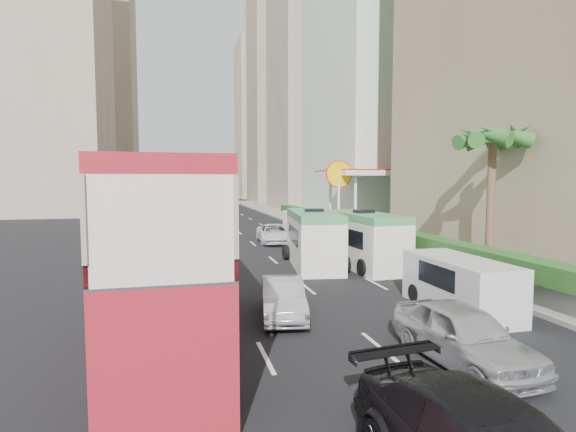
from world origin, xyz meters
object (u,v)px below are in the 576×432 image
object	(u,v)px
double_decker_bus	(169,253)
car_silver_lane_b	(462,364)
minibus_near	(313,239)
shell_station	(364,202)
minibus_far	(363,240)
panel_van_far	(311,227)
panel_van_near	(459,285)
car_silver_lane_a	(283,317)
van_asset	(274,243)
palm_tree	(491,208)

from	to	relation	value
double_decker_bus	car_silver_lane_b	size ratio (longest dim) A/B	2.47
minibus_near	shell_station	xyz separation A→B (m)	(8.64, 13.20, 1.28)
minibus_far	panel_van_far	bearing A→B (deg)	86.00
panel_van_near	panel_van_far	size ratio (longest dim) A/B	0.85
car_silver_lane_a	shell_station	xyz separation A→B (m)	(12.35, 21.69, 2.75)
car_silver_lane_a	van_asset	bearing A→B (deg)	88.15
van_asset	palm_tree	size ratio (longest dim) A/B	0.77
car_silver_lane_b	minibus_near	size ratio (longest dim) A/B	0.67
shell_station	minibus_near	bearing A→B (deg)	-123.20
minibus_far	palm_tree	size ratio (longest dim) A/B	1.02
minibus_near	double_decker_bus	bearing A→B (deg)	-118.76
shell_station	car_silver_lane_a	bearing A→B (deg)	-119.66
car_silver_lane_a	panel_van_far	world-z (taller)	panel_van_far
car_silver_lane_b	panel_van_far	distance (m)	23.27
palm_tree	double_decker_bus	bearing A→B (deg)	-163.84
shell_station	palm_tree	bearing A→B (deg)	-96.60
shell_station	minibus_far	bearing A→B (deg)	-113.49
minibus_near	minibus_far	distance (m)	2.67
minibus_near	panel_van_far	bearing A→B (deg)	82.02
panel_van_far	panel_van_near	bearing A→B (deg)	-102.37
panel_van_near	shell_station	size ratio (longest dim) A/B	0.59
double_decker_bus	minibus_near	distance (m)	12.30
palm_tree	panel_van_far	bearing A→B (deg)	103.29
double_decker_bus	shell_station	bearing A→B (deg)	55.18
van_asset	car_silver_lane_b	bearing A→B (deg)	-86.05
minibus_far	panel_van_far	size ratio (longest dim) A/B	1.18
van_asset	minibus_far	xyz separation A→B (m)	(2.67, -10.19, 1.44)
double_decker_bus	minibus_near	world-z (taller)	double_decker_bus
double_decker_bus	car_silver_lane_b	xyz separation A→B (m)	(7.12, -3.60, -2.53)
minibus_near	minibus_far	world-z (taller)	minibus_near
minibus_near	palm_tree	xyz separation A→B (m)	(6.44, -5.80, 1.91)
shell_station	double_decker_bus	bearing A→B (deg)	-124.82
van_asset	double_decker_bus	bearing A→B (deg)	-106.51
car_silver_lane_a	palm_tree	distance (m)	11.03
minibus_far	panel_van_far	distance (m)	10.55
panel_van_near	car_silver_lane_a	bearing A→B (deg)	172.31
car_silver_lane_b	minibus_far	world-z (taller)	minibus_far
double_decker_bus	car_silver_lane_a	bearing A→B (deg)	19.74
car_silver_lane_b	panel_van_near	xyz separation A→B (m)	(2.69, 4.03, 0.94)
minibus_far	double_decker_bus	bearing A→B (deg)	-140.46
panel_van_near	palm_tree	size ratio (longest dim) A/B	0.73
palm_tree	panel_van_near	bearing A→B (deg)	-138.18
shell_station	panel_van_near	bearing A→B (deg)	-105.33
minibus_near	palm_tree	world-z (taller)	palm_tree
van_asset	minibus_near	world-z (taller)	minibus_near
minibus_near	panel_van_near	world-z (taller)	minibus_near
van_asset	shell_station	world-z (taller)	shell_station
minibus_near	palm_tree	size ratio (longest dim) A/B	1.04
minibus_near	palm_tree	distance (m)	8.87
palm_tree	minibus_near	bearing A→B (deg)	138.02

